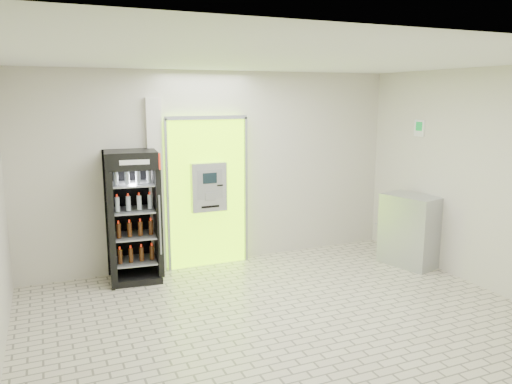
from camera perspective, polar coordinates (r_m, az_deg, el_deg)
ground at (r=6.03m, az=3.68°, el=-14.84°), size 6.00×6.00×0.00m
room_shell at (r=5.49m, az=3.91°, el=2.76°), size 6.00×6.00×6.00m
atm_assembly at (r=7.74m, az=-5.62°, el=0.08°), size 1.30×0.24×2.33m
pillar at (r=7.55m, az=-11.37°, el=0.66°), size 0.22×0.11×2.60m
beverage_cooler at (r=7.31m, az=-13.85°, el=-3.00°), size 0.76×0.71×1.87m
steel_cabinet at (r=8.18m, az=17.25°, el=-4.19°), size 0.78×0.96×1.11m
exit_sign at (r=8.30m, az=18.18°, el=6.95°), size 0.02×0.22×0.26m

